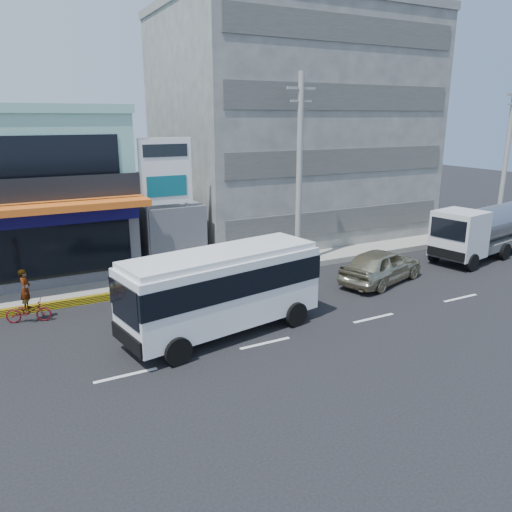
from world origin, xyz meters
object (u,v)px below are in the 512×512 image
Objects in this scene: satellite_dish at (166,201)px; tanker_truck at (481,231)px; concrete_building at (290,130)px; billboard at (166,179)px; motorcycle_rider at (28,305)px; utility_pole_far at (506,159)px; utility_pole_near at (299,171)px; minibus at (222,285)px; sedan at (381,266)px.

tanker_truck is at bearing -22.80° from satellite_dish.
concrete_building is 12.17m from billboard.
billboard is (-0.50, -1.80, 1.35)m from satellite_dish.
utility_pole_far is at bearing 2.64° from motorcycle_rider.
utility_pole_near is 9.66m from minibus.
minibus is 1.57× the size of sedan.
billboard is 22.57m from utility_pole_far.
utility_pole_near reaches higher than tanker_truck.
satellite_dish is at bearing -158.20° from concrete_building.
utility_pole_near is 1.99× the size of sedan.
tanker_truck is at bearing 8.67° from minibus.
minibus is (-22.96, -5.85, -3.25)m from utility_pole_far.
motorcycle_rider is at bearing -152.72° from concrete_building.
satellite_dish reaches higher than motorcycle_rider.
utility_pole_near is 16.00m from utility_pole_far.
concrete_building is 2.03× the size of minibus.
utility_pole_far is at bearing 0.00° from utility_pole_near.
satellite_dish is at bearing 74.48° from billboard.
minibus reaches higher than sedan.
billboard is at bearing 39.46° from sedan.
utility_pole_far is (16.00, 0.00, 0.00)m from utility_pole_near.
utility_pole_near and utility_pole_far have the same top height.
tanker_truck is (16.75, -5.03, -3.32)m from billboard.
billboard is at bearing 24.67° from motorcycle_rider.
concrete_building is 1.60× the size of utility_pole_near.
motorcycle_rider is (-6.86, -3.15, -4.21)m from billboard.
satellite_dish is at bearing 170.71° from utility_pole_far.
concrete_building is 7.34× the size of motorcycle_rider.
tanker_truck is at bearing -60.02° from concrete_building.
tanker_truck is (6.25, -10.83, -5.39)m from concrete_building.
concrete_building is at bearing 147.65° from utility_pole_far.
concrete_building is 11.30m from satellite_dish.
satellite_dish reaches higher than sedan.
concrete_building is 13.24m from sedan.
minibus is 9.50m from sedan.
tanker_truck is at bearing -4.54° from motorcycle_rider.
utility_pole_near reaches higher than motorcycle_rider.
billboard is at bearing 175.43° from utility_pole_far.
utility_pole_far is 1.99× the size of sedan.
satellite_dish is at bearing 157.20° from tanker_truck.
utility_pole_near is 6.30m from sedan.
minibus reaches higher than tanker_truck.
motorcycle_rider is (-23.61, 1.88, -0.89)m from tanker_truck.
motorcycle_rider is at bearing -177.36° from utility_pole_far.
utility_pole_far reaches higher than motorcycle_rider.
sedan is 0.64× the size of tanker_truck.
billboard reaches higher than minibus.
satellite_dish reaches higher than minibus.
concrete_building is at bearing 21.80° from satellite_dish.
tanker_truck is (16.25, -6.83, -1.96)m from satellite_dish.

